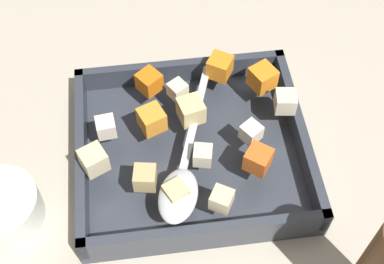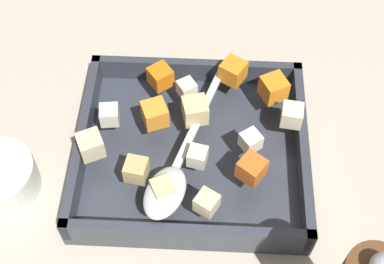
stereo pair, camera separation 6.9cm
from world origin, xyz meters
The scene contains 18 objects.
ground_plane centered at (0.00, 0.00, 0.00)m, with size 4.00×4.00×0.00m, color #BCB29E.
baking_dish centered at (-0.01, 0.01, 0.01)m, with size 0.30×0.27×0.05m.
carrot_chunk_corner_nw centered at (0.10, 0.09, 0.07)m, with size 0.03×0.03×0.03m, color orange.
carrot_chunk_mid_left centered at (-0.06, 0.03, 0.07)m, with size 0.03×0.03×0.03m, color orange.
carrot_chunk_near_right centered at (0.04, 0.11, 0.07)m, with size 0.03×0.03×0.03m, color orange.
carrot_chunk_mid_right centered at (0.07, -0.04, 0.07)m, with size 0.03×0.03×0.03m, color orange.
carrot_chunk_far_left centered at (-0.06, 0.10, 0.07)m, with size 0.03×0.03×0.03m, color orange.
potato_chunk_under_handle centered at (-0.07, -0.05, 0.06)m, with size 0.03×0.03×0.03m, color tan.
potato_chunk_near_spoon centered at (0.01, -0.09, 0.06)m, with size 0.02×0.02×0.02m, color beige.
potato_chunk_corner_sw centered at (-0.01, 0.04, 0.07)m, with size 0.03×0.03×0.03m, color #E0CC89.
potato_chunk_near_left centered at (-0.04, -0.08, 0.06)m, with size 0.03×0.03×0.03m, color #E0CC89.
potato_chunk_rim_edge centered at (-0.02, 0.08, 0.06)m, with size 0.02×0.02×0.02m, color beige.
potato_chunk_center centered at (0.12, 0.04, 0.06)m, with size 0.03×0.03×0.03m, color beige.
potato_chunk_heap_top centered at (0.00, -0.03, 0.06)m, with size 0.02×0.02×0.02m, color beige.
potato_chunk_front_center centered at (-0.14, -0.02, 0.07)m, with size 0.03×0.03×0.03m, color beige.
parsnip_chunk_corner_ne centered at (-0.12, 0.03, 0.06)m, with size 0.02×0.02×0.02m, color silver.
parsnip_chunk_back_center centered at (0.07, 0.00, 0.06)m, with size 0.02×0.02×0.02m, color silver.
serving_spoon centered at (-0.03, -0.07, 0.06)m, with size 0.11×0.25×0.02m.
Camera 2 is at (0.01, -0.38, 0.63)m, focal length 50.32 mm.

